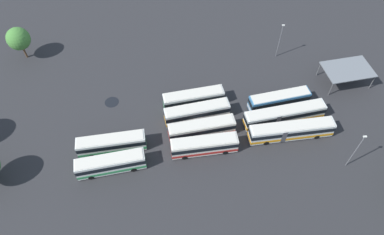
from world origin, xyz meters
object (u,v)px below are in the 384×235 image
(bus_row0_slot0, at_px, (111,164))
(bus_row2_slot2, at_px, (279,100))
(lamp_post_mid_lot, at_px, (356,150))
(lamp_post_by_building, at_px, (280,40))
(bus_row1_slot3, at_px, (194,99))
(bus_row1_slot2, at_px, (197,112))
(bus_row2_slot1, at_px, (284,115))
(tree_northeast, at_px, (18,39))
(bus_row2_slot0, at_px, (291,131))
(bus_row1_slot1, at_px, (202,129))
(maintenance_shelter, at_px, (348,70))
(bus_row0_slot1, at_px, (112,144))
(bus_row1_slot0, at_px, (204,145))

(bus_row0_slot0, height_order, bus_row2_slot2, same)
(lamp_post_mid_lot, distance_m, lamp_post_by_building, 29.30)
(bus_row1_slot3, xyz_separation_m, lamp_post_by_building, (18.97, 13.72, 2.83))
(bus_row1_slot2, relative_size, bus_row1_slot3, 1.04)
(bus_row1_slot2, xyz_separation_m, bus_row2_slot1, (16.42, -1.08, 0.00))
(tree_northeast, bearing_deg, bus_row2_slot0, -23.32)
(bus_row1_slot1, height_order, bus_row2_slot2, same)
(bus_row1_slot2, xyz_separation_m, maintenance_shelter, (31.04, 8.88, 1.67))
(bus_row0_slot0, relative_size, tree_northeast, 1.57)
(bus_row0_slot1, xyz_separation_m, bus_row2_slot1, (31.82, 5.54, 0.00))
(bus_row0_slot0, bearing_deg, maintenance_shelter, 23.03)
(bus_row1_slot2, xyz_separation_m, bus_row2_slot0, (16.95, -4.78, 0.00))
(bus_row0_slot1, xyz_separation_m, tree_northeast, (-21.99, 25.25, 3.30))
(bus_row1_slot3, bearing_deg, bus_row1_slot2, -81.35)
(bus_row0_slot0, distance_m, bus_row1_slot3, 20.35)
(bus_row1_slot1, height_order, lamp_post_mid_lot, lamp_post_mid_lot)
(bus_row1_slot0, relative_size, lamp_post_mid_lot, 1.36)
(bus_row0_slot0, height_order, bus_row2_slot1, same)
(bus_row1_slot0, height_order, bus_row1_slot3, same)
(bus_row0_slot1, bearing_deg, bus_row2_slot1, 9.87)
(bus_row0_slot0, height_order, maintenance_shelter, maintenance_shelter)
(bus_row2_slot0, bearing_deg, lamp_post_by_building, 86.13)
(bus_row1_slot1, distance_m, bus_row2_slot2, 16.70)
(bus_row1_slot2, distance_m, tree_northeast, 41.91)
(bus_row1_slot0, relative_size, maintenance_shelter, 1.13)
(bus_row2_slot1, distance_m, tree_northeast, 57.40)
(bus_row1_slot1, bearing_deg, bus_row2_slot0, -3.35)
(bus_row2_slot0, relative_size, lamp_post_mid_lot, 1.78)
(tree_northeast, bearing_deg, bus_row0_slot0, -52.78)
(bus_row0_slot1, xyz_separation_m, bus_row1_slot0, (16.38, -0.88, -0.00))
(bus_row2_slot2, height_order, tree_northeast, tree_northeast)
(bus_row1_slot1, bearing_deg, bus_row1_slot3, 99.57)
(bus_row0_slot1, xyz_separation_m, bus_row1_slot1, (16.10, 2.78, 0.00))
(bus_row2_slot2, height_order, lamp_post_mid_lot, lamp_post_mid_lot)
(bus_row0_slot0, height_order, tree_northeast, tree_northeast)
(bus_row0_slot1, xyz_separation_m, maintenance_shelter, (46.44, 15.50, 1.67))
(bus_row2_slot2, distance_m, lamp_post_by_building, 15.10)
(bus_row2_slot0, height_order, lamp_post_mid_lot, lamp_post_mid_lot)
(bus_row2_slot0, bearing_deg, bus_row1_slot3, 154.65)
(bus_row0_slot1, bearing_deg, lamp_post_by_building, 35.16)
(bus_row1_slot2, height_order, bus_row2_slot0, same)
(bus_row1_slot0, relative_size, bus_row2_slot2, 0.98)
(bus_row0_slot0, xyz_separation_m, bus_row2_slot0, (32.04, 5.94, 0.00))
(bus_row1_slot3, distance_m, maintenance_shelter, 32.07)
(bus_row1_slot1, distance_m, bus_row1_slot2, 3.89)
(bus_row1_slot1, height_order, bus_row2_slot1, same)
(tree_northeast, bearing_deg, bus_row2_slot1, -20.12)
(bus_row1_slot2, distance_m, lamp_post_by_building, 25.39)
(bus_row2_slot2, xyz_separation_m, maintenance_shelter, (14.92, 6.31, 1.67))
(bus_row0_slot0, distance_m, lamp_post_mid_lot, 40.91)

